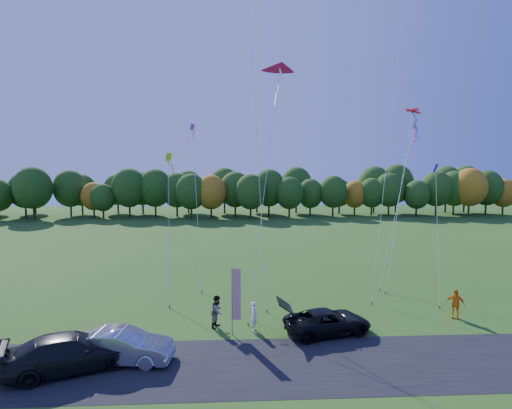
{
  "coord_description": "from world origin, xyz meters",
  "views": [
    {
      "loc": [
        -1.44,
        -22.69,
        9.63
      ],
      "look_at": [
        0.0,
        6.0,
        7.0
      ],
      "focal_mm": 28.0,
      "sensor_mm": 36.0,
      "label": 1
    }
  ],
  "objects_px": {
    "black_suv": "(328,322)",
    "silver_sedan": "(122,346)",
    "person_east": "(455,304)",
    "feather_flag": "(235,293)"
  },
  "relations": [
    {
      "from": "black_suv",
      "to": "silver_sedan",
      "type": "bearing_deg",
      "value": 91.02
    },
    {
      "from": "black_suv",
      "to": "person_east",
      "type": "height_order",
      "value": "person_east"
    },
    {
      "from": "person_east",
      "to": "black_suv",
      "type": "bearing_deg",
      "value": -131.19
    },
    {
      "from": "feather_flag",
      "to": "person_east",
      "type": "bearing_deg",
      "value": 7.61
    },
    {
      "from": "black_suv",
      "to": "feather_flag",
      "type": "relative_size",
      "value": 1.26
    },
    {
      "from": "person_east",
      "to": "feather_flag",
      "type": "xyz_separation_m",
      "value": [
        -14.1,
        -1.89,
        1.5
      ]
    },
    {
      "from": "black_suv",
      "to": "feather_flag",
      "type": "height_order",
      "value": "feather_flag"
    },
    {
      "from": "silver_sedan",
      "to": "person_east",
      "type": "relative_size",
      "value": 2.61
    },
    {
      "from": "person_east",
      "to": "feather_flag",
      "type": "distance_m",
      "value": 14.31
    },
    {
      "from": "silver_sedan",
      "to": "feather_flag",
      "type": "relative_size",
      "value": 1.24
    }
  ]
}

